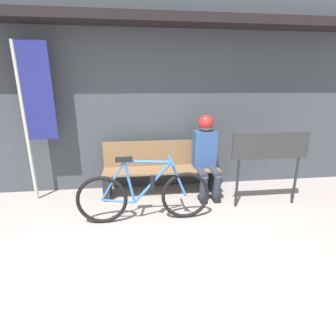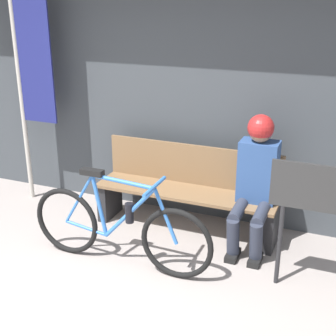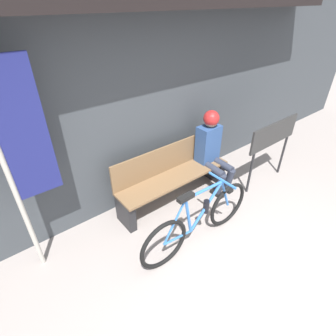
% 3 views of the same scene
% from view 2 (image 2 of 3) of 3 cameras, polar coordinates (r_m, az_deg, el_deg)
% --- Properties ---
extents(storefront_wall, '(12.00, 0.56, 3.20)m').
position_cam_2_polar(storefront_wall, '(4.69, -0.40, 14.09)').
color(storefront_wall, '#3D4247').
rests_on(storefront_wall, ground_plane).
extents(park_bench_near, '(1.77, 0.42, 0.82)m').
position_cam_2_polar(park_bench_near, '(4.54, 2.38, -2.87)').
color(park_bench_near, brown).
rests_on(park_bench_near, ground_plane).
extents(bicycle, '(1.66, 0.40, 0.84)m').
position_cam_2_polar(bicycle, '(3.97, -6.00, -7.31)').
color(bicycle, black).
rests_on(bicycle, ground_plane).
extents(person_seated, '(0.34, 0.60, 1.23)m').
position_cam_2_polar(person_seated, '(4.17, 10.68, -0.85)').
color(person_seated, '#2D3342').
rests_on(person_seated, ground_plane).
extents(banner_pole, '(0.45, 0.05, 2.20)m').
position_cam_2_polar(banner_pole, '(5.11, -16.43, 10.83)').
color(banner_pole, '#B7B2A8').
rests_on(banner_pole, ground_plane).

